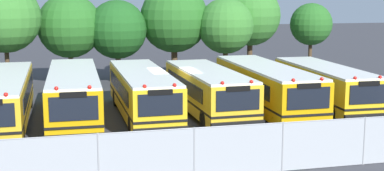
# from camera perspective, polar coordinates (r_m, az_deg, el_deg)

# --- Properties ---
(ground_plane) EXTENTS (160.00, 160.00, 0.00)m
(ground_plane) POSITION_cam_1_polar(r_m,az_deg,el_deg) (28.75, -1.92, -3.22)
(ground_plane) COLOR #38383D
(school_bus_0) EXTENTS (2.52, 11.46, 2.57)m
(school_bus_0) POSITION_cam_1_polar(r_m,az_deg,el_deg) (28.14, -19.44, -1.24)
(school_bus_0) COLOR yellow
(school_bus_0) RESTS_ON ground_plane
(school_bus_1) EXTENTS (2.70, 10.91, 2.71)m
(school_bus_1) POSITION_cam_1_polar(r_m,az_deg,el_deg) (27.86, -12.47, -0.87)
(school_bus_1) COLOR #EAA80C
(school_bus_1) RESTS_ON ground_plane
(school_bus_2) EXTENTS (2.52, 10.32, 2.60)m
(school_bus_2) POSITION_cam_1_polar(r_m,az_deg,el_deg) (28.15, -5.27, -0.69)
(school_bus_2) COLOR yellow
(school_bus_2) RESTS_ON ground_plane
(school_bus_3) EXTENTS (2.82, 9.56, 2.57)m
(school_bus_3) POSITION_cam_1_polar(r_m,az_deg,el_deg) (28.72, 1.72, -0.48)
(school_bus_3) COLOR yellow
(school_bus_3) RESTS_ON ground_plane
(school_bus_4) EXTENTS (2.65, 10.79, 2.68)m
(school_bus_4) POSITION_cam_1_polar(r_m,az_deg,el_deg) (29.70, 7.84, -0.11)
(school_bus_4) COLOR #EAA80C
(school_bus_4) RESTS_ON ground_plane
(school_bus_5) EXTENTS (2.71, 9.59, 2.54)m
(school_bus_5) POSITION_cam_1_polar(r_m,az_deg,el_deg) (31.24, 13.92, 0.04)
(school_bus_5) COLOR yellow
(school_bus_5) RESTS_ON ground_plane
(tree_1) EXTENTS (4.70, 4.64, 7.25)m
(tree_1) POSITION_cam_1_polar(r_m,az_deg,el_deg) (37.23, -19.56, 6.93)
(tree_1) COLOR #4C3823
(tree_1) RESTS_ON ground_plane
(tree_2) EXTENTS (4.53, 4.53, 6.46)m
(tree_2) POSITION_cam_1_polar(r_m,az_deg,el_deg) (39.14, -12.98, 6.25)
(tree_2) COLOR #4C3823
(tree_2) RESTS_ON ground_plane
(tree_3) EXTENTS (4.22, 4.22, 6.02)m
(tree_3) POSITION_cam_1_polar(r_m,az_deg,el_deg) (38.86, -8.04, 5.84)
(tree_3) COLOR #4C3823
(tree_3) RESTS_ON ground_plane
(tree_4) EXTENTS (5.06, 5.06, 7.17)m
(tree_4) POSITION_cam_1_polar(r_m,az_deg,el_deg) (39.91, -1.83, 7.27)
(tree_4) COLOR #4C3823
(tree_4) RESTS_ON ground_plane
(tree_5) EXTENTS (4.07, 4.07, 6.16)m
(tree_5) POSITION_cam_1_polar(r_m,az_deg,el_deg) (39.38, 3.80, 6.30)
(tree_5) COLOR #4C3823
(tree_5) RESTS_ON ground_plane
(tree_6) EXTENTS (4.63, 4.63, 7.10)m
(tree_6) POSITION_cam_1_polar(r_m,az_deg,el_deg) (41.59, 6.19, 7.36)
(tree_6) COLOR #4C3823
(tree_6) RESTS_ON ground_plane
(tree_7) EXTENTS (3.30, 3.30, 5.73)m
(tree_7) POSITION_cam_1_polar(r_m,az_deg,el_deg) (43.26, 12.45, 6.33)
(tree_7) COLOR #4C3823
(tree_7) RESTS_ON ground_plane
(chainlink_fence) EXTENTS (23.30, 0.07, 1.87)m
(chainlink_fence) POSITION_cam_1_polar(r_m,az_deg,el_deg) (19.35, 5.06, -6.74)
(chainlink_fence) COLOR #9EA0A3
(chainlink_fence) RESTS_ON ground_plane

